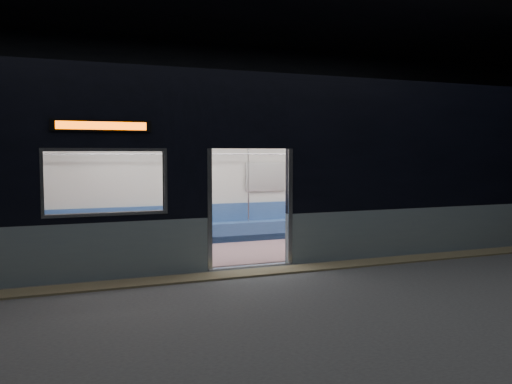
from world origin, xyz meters
TOP-DOWN VIEW (x-y plane):
  - station_floor at (0.00, 0.00)m, footprint 24.00×14.00m
  - station_envelope at (0.00, 0.00)m, footprint 24.00×14.00m
  - tactile_strip at (0.00, 0.55)m, footprint 22.80×0.50m
  - metro_car at (-0.00, 2.54)m, footprint 18.00×3.04m
  - passenger at (3.94, 3.55)m, footprint 0.43×0.72m
  - handbag at (3.94, 3.32)m, footprint 0.32×0.29m
  - transit_map at (1.45, 3.85)m, footprint 0.88×0.03m

SIDE VIEW (x-z plane):
  - station_floor at x=0.00m, z-range -0.01..0.00m
  - tactile_strip at x=0.00m, z-range 0.00..0.03m
  - handbag at x=3.94m, z-range 0.61..0.75m
  - passenger at x=3.94m, z-range 0.11..1.50m
  - transit_map at x=1.45m, z-range 1.15..1.72m
  - metro_car at x=0.00m, z-range 0.17..3.52m
  - station_envelope at x=0.00m, z-range 1.16..6.16m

